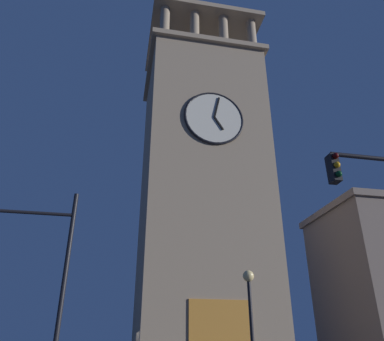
% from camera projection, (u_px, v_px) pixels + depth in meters
% --- Properties ---
extents(clocktower, '(8.49, 8.21, 27.70)m').
position_uv_depth(clocktower, '(202.00, 194.00, 25.94)').
color(clocktower, gray).
rests_on(clocktower, ground_plane).
extents(traffic_signal_mid, '(4.08, 0.41, 6.75)m').
position_uv_depth(traffic_signal_mid, '(29.00, 260.00, 12.48)').
color(traffic_signal_mid, black).
rests_on(traffic_signal_mid, ground_plane).
extents(street_lamp, '(0.44, 0.44, 4.48)m').
position_uv_depth(street_lamp, '(250.00, 305.00, 14.35)').
color(street_lamp, black).
rests_on(street_lamp, ground_plane).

